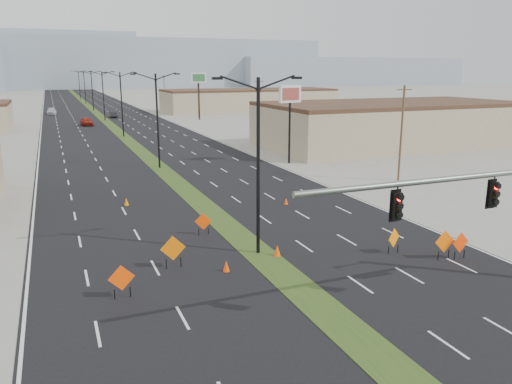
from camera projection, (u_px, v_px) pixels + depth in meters
name	position (u px, v px, depth m)	size (l,w,h in m)	color
ground	(383.00, 362.00, 18.23)	(600.00, 600.00, 0.00)	gray
road_surface	(103.00, 119.00, 108.12)	(25.00, 400.00, 0.02)	black
median_strip	(103.00, 119.00, 108.12)	(2.00, 400.00, 0.04)	#234217
building_se_near	(391.00, 125.00, 70.52)	(36.00, 18.00, 5.50)	tan
building_se_far	(249.00, 101.00, 130.48)	(44.00, 16.00, 5.00)	tan
mesa_center	(136.00, 63.00, 299.24)	(220.00, 50.00, 28.00)	#8B9AAC
mesa_east	(345.00, 72.00, 342.91)	(160.00, 50.00, 18.00)	#8B9AAC
mesa_backdrop	(9.00, 60.00, 291.01)	(140.00, 50.00, 32.00)	#8B9AAC
streetlight_0	(258.00, 162.00, 27.72)	(5.15, 0.24, 10.02)	black
streetlight_1	(157.00, 118.00, 52.89)	(5.15, 0.24, 10.02)	black
streetlight_2	(122.00, 102.00, 78.06)	(5.15, 0.24, 10.02)	black
streetlight_3	(103.00, 94.00, 103.23)	(5.15, 0.24, 10.02)	black
streetlight_4	(92.00, 89.00, 128.39)	(5.15, 0.24, 10.02)	black
streetlight_5	(85.00, 86.00, 153.56)	(5.15, 0.24, 10.02)	black
streetlight_6	(79.00, 84.00, 178.73)	(5.15, 0.24, 10.02)	black
utility_pole_0	(401.00, 132.00, 46.94)	(1.60, 0.20, 9.00)	#4C3823
utility_pole_1	(259.00, 107.00, 78.40)	(1.60, 0.20, 9.00)	#4C3823
utility_pole_2	(198.00, 96.00, 109.86)	(1.60, 0.20, 9.00)	#4C3823
utility_pole_3	(164.00, 90.00, 141.32)	(1.60, 0.20, 9.00)	#4C3823
car_left	(87.00, 121.00, 95.08)	(1.84, 4.58, 1.56)	maroon
car_mid	(113.00, 115.00, 110.89)	(1.39, 3.98, 1.31)	black
car_far	(52.00, 111.00, 118.70)	(2.07, 5.10, 1.48)	silver
construction_sign_0	(122.00, 279.00, 23.06)	(1.23, 0.10, 1.64)	#F24305
construction_sign_1	(173.00, 249.00, 26.57)	(1.37, 0.05, 1.83)	#D66004
construction_sign_2	(203.00, 222.00, 32.02)	(1.06, 0.35, 1.45)	#F14405
construction_sign_3	(394.00, 239.00, 28.77)	(1.06, 0.50, 1.52)	orange
construction_sign_4	(445.00, 243.00, 27.82)	(1.28, 0.08, 1.71)	#F76405
construction_sign_5	(461.00, 243.00, 27.90)	(1.18, 0.12, 1.58)	#FF3B05
cone_0	(226.00, 266.00, 26.32)	(0.37, 0.37, 0.62)	#F54605
cone_1	(277.00, 251.00, 28.44)	(0.41, 0.41, 0.69)	#EA4C04
cone_2	(286.00, 201.00, 39.43)	(0.33, 0.33, 0.54)	#E84C04
cone_3	(126.00, 202.00, 39.16)	(0.36, 0.36, 0.60)	orange
pole_sign_east_near	(290.00, 100.00, 55.25)	(2.86, 0.91, 8.72)	black
pole_sign_east_far	(199.00, 81.00, 104.26)	(3.22, 0.73, 9.82)	black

